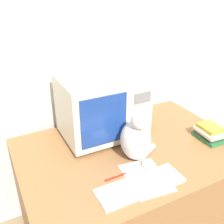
# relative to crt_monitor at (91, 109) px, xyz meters

# --- Properties ---
(wall_back) EXTENTS (7.00, 0.05, 2.50)m
(wall_back) POSITION_rel_crt_monitor_xyz_m (0.18, 0.32, 0.27)
(wall_back) COLOR silver
(wall_back) RESTS_ON ground_plane
(desk) EXTENTS (1.41, 0.96, 0.76)m
(desk) POSITION_rel_crt_monitor_xyz_m (0.18, -0.23, -0.60)
(desk) COLOR olive
(desk) RESTS_ON ground_plane
(crt_monitor) EXTENTS (0.37, 0.40, 0.43)m
(crt_monitor) POSITION_rel_crt_monitor_xyz_m (0.00, 0.00, 0.00)
(crt_monitor) COLOR beige
(crt_monitor) RESTS_ON desk
(computer_tower) EXTENTS (0.17, 0.39, 0.39)m
(computer_tower) POSITION_rel_crt_monitor_xyz_m (0.30, 0.04, -0.03)
(computer_tower) COLOR beige
(computer_tower) RESTS_ON desk
(keyboard) EXTENTS (0.48, 0.15, 0.02)m
(keyboard) POSITION_rel_crt_monitor_xyz_m (0.03, -0.56, -0.21)
(keyboard) COLOR silver
(keyboard) RESTS_ON desk
(cat) EXTENTS (0.26, 0.26, 0.33)m
(cat) POSITION_rel_crt_monitor_xyz_m (0.15, -0.33, -0.09)
(cat) COLOR silver
(cat) RESTS_ON desk
(book_stack) EXTENTS (0.17, 0.20, 0.09)m
(book_stack) POSITION_rel_crt_monitor_xyz_m (0.71, -0.37, -0.18)
(book_stack) COLOR #28703D
(book_stack) RESTS_ON desk
(pen) EXTENTS (0.13, 0.01, 0.01)m
(pen) POSITION_rel_crt_monitor_xyz_m (-0.05, -0.43, -0.22)
(pen) COLOR maroon
(pen) RESTS_ON desk
(paper_sheet) EXTENTS (0.24, 0.32, 0.00)m
(paper_sheet) POSITION_rel_crt_monitor_xyz_m (0.10, -0.51, -0.22)
(paper_sheet) COLOR white
(paper_sheet) RESTS_ON desk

